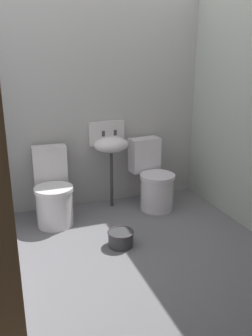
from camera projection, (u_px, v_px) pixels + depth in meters
ground_plane at (137, 253)px, 3.26m from camera, size 2.84×2.81×0.08m
wall_back at (97, 99)px, 3.99m from camera, size 2.84×0.10×2.48m
toilet_left at (53, 193)px, 3.71m from camera, size 0.43×0.61×0.78m
toilet_right at (153, 180)px, 4.09m from camera, size 0.45×0.63×0.78m
sink at (110, 144)px, 3.98m from camera, size 0.42×0.35×0.99m
bucket at (121, 238)px, 3.29m from camera, size 0.25×0.25×0.15m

